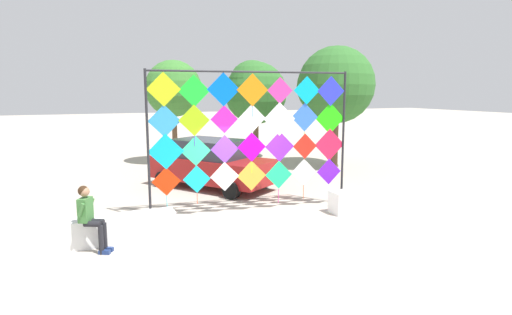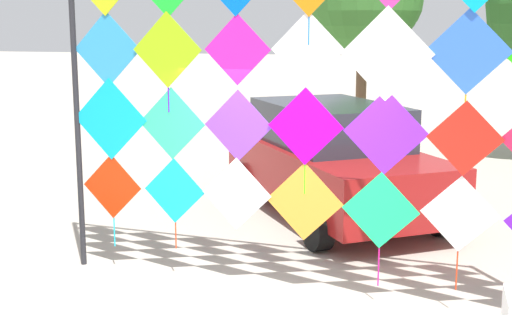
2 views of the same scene
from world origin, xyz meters
name	(u,v)px [view 1 (image 1 of 2)]	position (x,y,z in m)	size (l,w,h in m)	color
ground	(255,220)	(0.00, 0.00, 0.00)	(120.00, 120.00, 0.00)	#ADA393
plaza_ledge_left	(68,235)	(-4.65, -0.36, 0.32)	(4.76, 0.56, 0.64)	white
plaza_ledge_right	(399,196)	(4.65, -0.36, 0.32)	(4.76, 0.56, 0.64)	white
kite_display_rack	(252,129)	(0.27, 0.83, 2.43)	(5.87, 0.63, 4.07)	#232328
seated_vendor	(90,214)	(-4.18, -0.81, 0.87)	(0.72, 0.63, 1.49)	black
parked_car	(212,163)	(0.06, 4.24, 0.89)	(4.17, 4.85, 1.76)	maroon
tree_broadleaf	(175,89)	(0.02, 10.07, 3.57)	(2.69, 2.69, 4.96)	brown
tree_palm_like	(334,84)	(6.45, 6.22, 3.82)	(3.50, 3.50, 5.49)	brown
tree_far_right	(255,91)	(4.12, 10.02, 3.52)	(3.20, 3.20, 5.05)	brown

